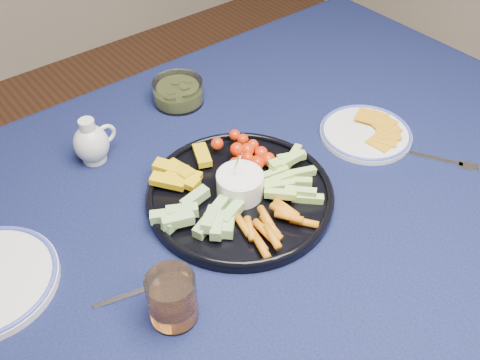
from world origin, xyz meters
TOP-DOWN VIEW (x-y plane):
  - dining_table at (0.00, 0.00)m, footprint 1.67×1.07m
  - crudite_platter at (0.04, 0.03)m, footprint 0.35×0.35m
  - creamer_pitcher at (-0.11, 0.31)m, footprint 0.09×0.07m
  - pickle_bowl at (0.13, 0.37)m, footprint 0.11×0.11m
  - cheese_plate at (0.37, 0.02)m, footprint 0.19×0.19m
  - juice_tumbler at (-0.19, -0.10)m, footprint 0.07×0.07m
  - fork_left at (-0.20, -0.03)m, footprint 0.15×0.05m
  - fork_right at (0.43, -0.13)m, footprint 0.10×0.16m

SIDE VIEW (x-z plane):
  - dining_table at x=0.00m, z-range 0.29..1.03m
  - fork_left at x=-0.20m, z-range 0.75..0.75m
  - fork_right at x=0.43m, z-range 0.75..0.75m
  - cheese_plate at x=0.37m, z-range 0.74..0.77m
  - crudite_platter at x=0.04m, z-range 0.71..0.82m
  - pickle_bowl at x=0.13m, z-range 0.74..0.80m
  - juice_tumbler at x=-0.19m, z-range 0.74..0.83m
  - creamer_pitcher at x=-0.11m, z-range 0.74..0.84m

